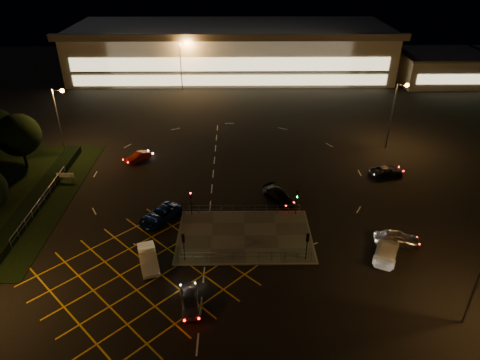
{
  "coord_description": "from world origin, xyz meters",
  "views": [
    {
      "loc": [
        1.14,
        -38.94,
        28.05
      ],
      "look_at": [
        1.6,
        6.72,
        2.0
      ],
      "focal_mm": 32.0,
      "sensor_mm": 36.0,
      "label": 1
    }
  ],
  "objects_px": {
    "car_queue_white": "(148,258)",
    "car_circ_red": "(138,157)",
    "car_near_silver": "(190,301)",
    "car_left_blue": "(160,215)",
    "signal_sw": "(183,242)",
    "car_far_dkgrey": "(279,196)",
    "signal_nw": "(191,198)",
    "car_east_grey": "(387,171)",
    "car_approach_white": "(387,250)",
    "car_right_silver": "(397,238)",
    "signal_ne": "(297,198)",
    "signal_se": "(307,241)"
  },
  "relations": [
    {
      "from": "car_queue_white",
      "to": "car_circ_red",
      "type": "height_order",
      "value": "car_queue_white"
    },
    {
      "from": "car_near_silver",
      "to": "car_left_blue",
      "type": "bearing_deg",
      "value": 99.5
    },
    {
      "from": "signal_sw",
      "to": "car_far_dkgrey",
      "type": "relative_size",
      "value": 0.65
    },
    {
      "from": "signal_nw",
      "to": "car_far_dkgrey",
      "type": "relative_size",
      "value": 0.65
    },
    {
      "from": "car_east_grey",
      "to": "car_approach_white",
      "type": "relative_size",
      "value": 0.85
    },
    {
      "from": "car_near_silver",
      "to": "car_approach_white",
      "type": "distance_m",
      "value": 20.2
    },
    {
      "from": "car_far_dkgrey",
      "to": "car_near_silver",
      "type": "bearing_deg",
      "value": -150.85
    },
    {
      "from": "car_queue_white",
      "to": "car_right_silver",
      "type": "height_order",
      "value": "car_right_silver"
    },
    {
      "from": "car_left_blue",
      "to": "car_circ_red",
      "type": "xyz_separation_m",
      "value": [
        -5.39,
        14.97,
        -0.12
      ]
    },
    {
      "from": "signal_sw",
      "to": "car_queue_white",
      "type": "xyz_separation_m",
      "value": [
        -3.5,
        -0.46,
        -1.59
      ]
    },
    {
      "from": "car_queue_white",
      "to": "car_right_silver",
      "type": "bearing_deg",
      "value": -11.18
    },
    {
      "from": "car_queue_white",
      "to": "car_approach_white",
      "type": "relative_size",
      "value": 0.89
    },
    {
      "from": "signal_nw",
      "to": "signal_ne",
      "type": "distance_m",
      "value": 12.0
    },
    {
      "from": "signal_nw",
      "to": "car_east_grey",
      "type": "distance_m",
      "value": 27.16
    },
    {
      "from": "car_right_silver",
      "to": "car_approach_white",
      "type": "bearing_deg",
      "value": 148.16
    },
    {
      "from": "signal_se",
      "to": "signal_nw",
      "type": "xyz_separation_m",
      "value": [
        -12.0,
        7.99,
        0.0
      ]
    },
    {
      "from": "car_left_blue",
      "to": "car_right_silver",
      "type": "xyz_separation_m",
      "value": [
        25.35,
        -4.57,
        0.04
      ]
    },
    {
      "from": "car_circ_red",
      "to": "car_right_silver",
      "type": "bearing_deg",
      "value": 13.14
    },
    {
      "from": "car_near_silver",
      "to": "signal_se",
      "type": "bearing_deg",
      "value": 19.22
    },
    {
      "from": "signal_sw",
      "to": "signal_se",
      "type": "height_order",
      "value": "same"
    },
    {
      "from": "car_left_blue",
      "to": "car_queue_white",
      "type": "bearing_deg",
      "value": -55.49
    },
    {
      "from": "signal_se",
      "to": "car_right_silver",
      "type": "height_order",
      "value": "signal_se"
    },
    {
      "from": "signal_nw",
      "to": "car_approach_white",
      "type": "distance_m",
      "value": 21.54
    },
    {
      "from": "signal_se",
      "to": "car_near_silver",
      "type": "relative_size",
      "value": 0.77
    },
    {
      "from": "signal_sw",
      "to": "car_approach_white",
      "type": "xyz_separation_m",
      "value": [
        20.15,
        0.54,
        -1.6
      ]
    },
    {
      "from": "signal_ne",
      "to": "car_left_blue",
      "type": "height_order",
      "value": "signal_ne"
    },
    {
      "from": "signal_se",
      "to": "signal_ne",
      "type": "bearing_deg",
      "value": -90.0
    },
    {
      "from": "car_queue_white",
      "to": "car_circ_red",
      "type": "bearing_deg",
      "value": 85.73
    },
    {
      "from": "car_far_dkgrey",
      "to": "car_right_silver",
      "type": "relative_size",
      "value": 1.07
    },
    {
      "from": "signal_se",
      "to": "car_circ_red",
      "type": "distance_m",
      "value": 30.39
    },
    {
      "from": "signal_nw",
      "to": "car_approach_white",
      "type": "bearing_deg",
      "value": -20.27
    },
    {
      "from": "signal_nw",
      "to": "car_near_silver",
      "type": "distance_m",
      "value": 14.17
    },
    {
      "from": "signal_sw",
      "to": "car_circ_red",
      "type": "height_order",
      "value": "signal_sw"
    },
    {
      "from": "signal_ne",
      "to": "car_queue_white",
      "type": "relative_size",
      "value": 0.67
    },
    {
      "from": "car_right_silver",
      "to": "car_east_grey",
      "type": "bearing_deg",
      "value": -3.91
    },
    {
      "from": "car_queue_white",
      "to": "car_right_silver",
      "type": "relative_size",
      "value": 1.03
    },
    {
      "from": "car_far_dkgrey",
      "to": "car_right_silver",
      "type": "height_order",
      "value": "car_right_silver"
    },
    {
      "from": "car_near_silver",
      "to": "car_circ_red",
      "type": "xyz_separation_m",
      "value": [
        -9.95,
        28.05,
        -0.09
      ]
    },
    {
      "from": "car_right_silver",
      "to": "car_east_grey",
      "type": "relative_size",
      "value": 1.02
    },
    {
      "from": "car_circ_red",
      "to": "signal_sw",
      "type": "bearing_deg",
      "value": -22.42
    },
    {
      "from": "signal_sw",
      "to": "car_right_silver",
      "type": "bearing_deg",
      "value": -173.55
    },
    {
      "from": "car_approach_white",
      "to": "car_east_grey",
      "type": "bearing_deg",
      "value": -82.56
    },
    {
      "from": "car_far_dkgrey",
      "to": "car_approach_white",
      "type": "bearing_deg",
      "value": -79.07
    },
    {
      "from": "signal_se",
      "to": "car_circ_red",
      "type": "xyz_separation_m",
      "value": [
        -20.89,
        22.01,
        -1.76
      ]
    },
    {
      "from": "signal_ne",
      "to": "car_right_silver",
      "type": "height_order",
      "value": "signal_ne"
    },
    {
      "from": "car_queue_white",
      "to": "car_circ_red",
      "type": "relative_size",
      "value": 1.27
    },
    {
      "from": "car_far_dkgrey",
      "to": "car_circ_red",
      "type": "bearing_deg",
      "value": 117.9
    },
    {
      "from": "car_right_silver",
      "to": "signal_nw",
      "type": "bearing_deg",
      "value": 85.42
    },
    {
      "from": "signal_ne",
      "to": "car_far_dkgrey",
      "type": "xyz_separation_m",
      "value": [
        -1.67,
        3.01,
        -1.66
      ]
    },
    {
      "from": "signal_nw",
      "to": "car_approach_white",
      "type": "xyz_separation_m",
      "value": [
        20.15,
        -7.44,
        -1.6
      ]
    }
  ]
}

